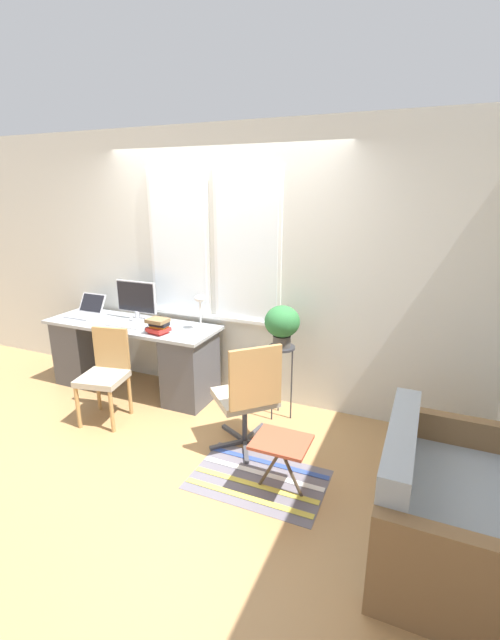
% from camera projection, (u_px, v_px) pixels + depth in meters
% --- Properties ---
extents(ground_plane, '(14.00, 14.00, 0.00)m').
position_uv_depth(ground_plane, '(192.00, 418.00, 4.11)').
color(ground_plane, tan).
extents(wall_back_with_window, '(9.00, 0.12, 2.70)m').
position_uv_depth(wall_back_with_window, '(222.00, 266.00, 4.32)').
color(wall_back_with_window, silver).
rests_on(wall_back_with_window, ground_plane).
extents(desk, '(1.89, 0.62, 0.76)m').
position_uv_depth(desk, '(134.00, 354.00, 4.60)').
color(desk, '#9EA3A8').
rests_on(desk, ground_plane).
extents(laptop, '(0.33, 0.34, 0.22)m').
position_uv_depth(laptop, '(86.00, 311.00, 4.76)').
color(laptop, '#B7B7BC').
rests_on(laptop, desk).
extents(monitor, '(0.48, 0.17, 0.42)m').
position_uv_depth(monitor, '(136.00, 299.00, 4.56)').
color(monitor, silver).
rests_on(monitor, desk).
extents(keyboard, '(0.40, 0.14, 0.02)m').
position_uv_depth(keyboard, '(125.00, 325.00, 4.40)').
color(keyboard, silver).
rests_on(keyboard, desk).
extents(mouse, '(0.04, 0.07, 0.03)m').
position_uv_depth(mouse, '(147.00, 328.00, 4.27)').
color(mouse, black).
rests_on(mouse, desk).
extents(desk_lamp, '(0.14, 0.14, 0.36)m').
position_uv_depth(desk_lamp, '(200.00, 306.00, 4.21)').
color(desk_lamp, white).
rests_on(desk_lamp, desk).
extents(book_stack, '(0.22, 0.20, 0.15)m').
position_uv_depth(book_stack, '(158.00, 326.00, 4.15)').
color(book_stack, red).
rests_on(book_stack, desk).
extents(desk_chair_wooden, '(0.46, 0.47, 0.86)m').
position_uv_depth(desk_chair_wooden, '(105.00, 372.00, 3.99)').
color(desk_chair_wooden, '#B2844C').
rests_on(desk_chair_wooden, ground_plane).
extents(office_chair_swivel, '(0.65, 0.65, 0.96)m').
position_uv_depth(office_chair_swivel, '(248.00, 395.00, 3.49)').
color(office_chair_swivel, '#47474C').
rests_on(office_chair_swivel, ground_plane).
extents(couch_loveseat, '(0.72, 1.24, 0.78)m').
position_uv_depth(couch_loveseat, '(437.00, 509.00, 2.55)').
color(couch_loveseat, '#9EA8B2').
rests_on(couch_loveseat, ground_plane).
extents(plant_stand, '(0.25, 0.25, 0.72)m').
position_uv_depth(plant_stand, '(281.00, 356.00, 3.96)').
color(plant_stand, '#333338').
rests_on(plant_stand, ground_plane).
extents(potted_plant, '(0.32, 0.32, 0.39)m').
position_uv_depth(potted_plant, '(282.00, 323.00, 3.87)').
color(potted_plant, '#514C47').
rests_on(potted_plant, plant_stand).
extents(floor_rug_striped, '(1.00, 0.65, 0.01)m').
position_uv_depth(floor_rug_striped, '(258.00, 479.00, 3.23)').
color(floor_rug_striped, slate).
rests_on(floor_rug_striped, ground_plane).
extents(folding_stool, '(0.39, 0.33, 0.42)m').
position_uv_depth(folding_stool, '(281.00, 446.00, 3.00)').
color(folding_stool, '#B24C33').
rests_on(folding_stool, ground_plane).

